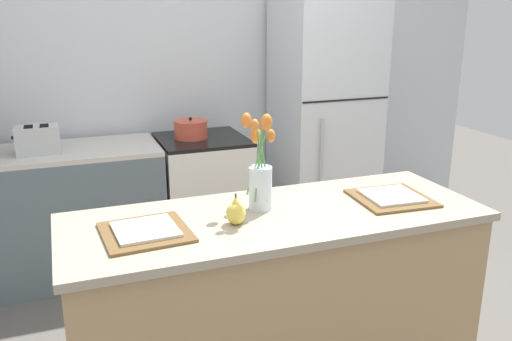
% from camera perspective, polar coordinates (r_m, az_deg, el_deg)
% --- Properties ---
extents(back_wall, '(5.20, 0.08, 2.70)m').
position_cam_1_polar(back_wall, '(4.09, -8.77, 10.92)').
color(back_wall, silver).
rests_on(back_wall, ground_plane).
extents(kitchen_island, '(1.80, 0.66, 0.92)m').
position_cam_1_polar(kitchen_island, '(2.51, 2.06, -14.28)').
color(kitchen_island, tan).
rests_on(kitchen_island, ground_plane).
extents(back_counter, '(1.68, 0.60, 0.88)m').
position_cam_1_polar(back_counter, '(3.82, -22.62, -4.66)').
color(back_counter, slate).
rests_on(back_counter, ground_plane).
extents(stove_range, '(0.60, 0.61, 0.88)m').
position_cam_1_polar(stove_range, '(3.93, -5.53, -2.83)').
color(stove_range, silver).
rests_on(stove_range, ground_plane).
extents(refrigerator, '(0.68, 0.67, 1.84)m').
position_cam_1_polar(refrigerator, '(4.13, 7.14, 5.03)').
color(refrigerator, silver).
rests_on(refrigerator, ground_plane).
extents(flower_vase, '(0.13, 0.17, 0.43)m').
position_cam_1_polar(flower_vase, '(2.31, 0.41, -0.42)').
color(flower_vase, silver).
rests_on(flower_vase, kitchen_island).
extents(pear_figurine, '(0.08, 0.08, 0.13)m').
position_cam_1_polar(pear_figurine, '(2.18, -2.13, -4.39)').
color(pear_figurine, '#E5CC4C').
rests_on(pear_figurine, kitchen_island).
extents(plate_setting_left, '(0.35, 0.35, 0.02)m').
position_cam_1_polar(plate_setting_left, '(2.15, -11.55, -6.29)').
color(plate_setting_left, brown).
rests_on(plate_setting_left, kitchen_island).
extents(plate_setting_right, '(0.35, 0.35, 0.02)m').
position_cam_1_polar(plate_setting_right, '(2.54, 14.06, -2.76)').
color(plate_setting_right, brown).
rests_on(plate_setting_right, kitchen_island).
extents(toaster, '(0.28, 0.18, 0.17)m').
position_cam_1_polar(toaster, '(3.63, -21.99, 3.03)').
color(toaster, '#B7BABC').
rests_on(toaster, back_counter).
extents(cooking_pot, '(0.24, 0.24, 0.15)m').
position_cam_1_polar(cooking_pot, '(3.79, -6.88, 4.34)').
color(cooking_pot, '#CC4C38').
rests_on(cooking_pot, stove_range).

